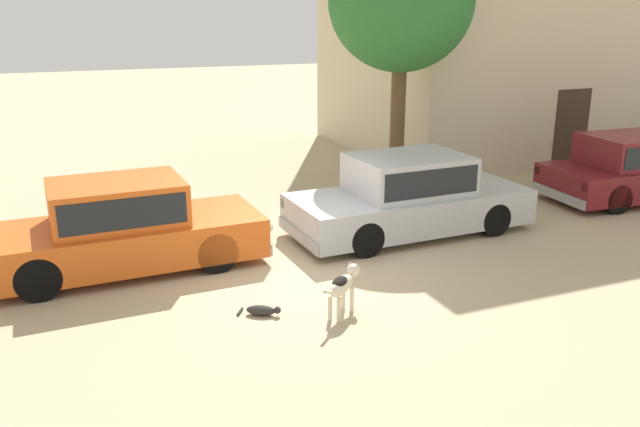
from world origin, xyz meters
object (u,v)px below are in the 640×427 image
stray_dog_spotted (343,285)px  acacia_tree_left (402,1)px  parked_sedan_third (637,167)px  stray_cat (262,310)px  parked_sedan_second (409,195)px  parked_sedan_nearest (121,226)px

stray_dog_spotted → acacia_tree_left: size_ratio=0.14×
parked_sedan_third → stray_cat: parked_sedan_third is taller
parked_sedan_second → acacia_tree_left: (1.16, 2.62, 3.50)m
parked_sedan_second → parked_sedan_third: size_ratio=1.05×
parked_sedan_nearest → parked_sedan_second: size_ratio=0.98×
stray_cat → acacia_tree_left: (4.82, 4.97, 4.16)m
parked_sedan_second → stray_cat: size_ratio=8.17×
parked_sedan_third → acacia_tree_left: acacia_tree_left is taller
parked_sedan_nearest → acacia_tree_left: (6.37, 2.45, 3.51)m
parked_sedan_second → acacia_tree_left: bearing=64.4°
stray_dog_spotted → acacia_tree_left: 7.58m
parked_sedan_nearest → stray_dog_spotted: parked_sedan_nearest is taller
parked_sedan_nearest → parked_sedan_third: size_ratio=1.03×
stray_dog_spotted → acacia_tree_left: bearing=16.6°
parked_sedan_nearest → stray_cat: (1.55, -2.52, -0.65)m
parked_sedan_third → stray_dog_spotted: size_ratio=5.45×
stray_dog_spotted → parked_sedan_nearest: bearing=93.3°
parked_sedan_third → acacia_tree_left: (-4.69, 2.50, 3.50)m
parked_sedan_nearest → parked_sedan_second: parked_sedan_second is taller
parked_sedan_nearest → acacia_tree_left: acacia_tree_left is taller
parked_sedan_nearest → acacia_tree_left: 7.68m
stray_cat → acacia_tree_left: acacia_tree_left is taller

